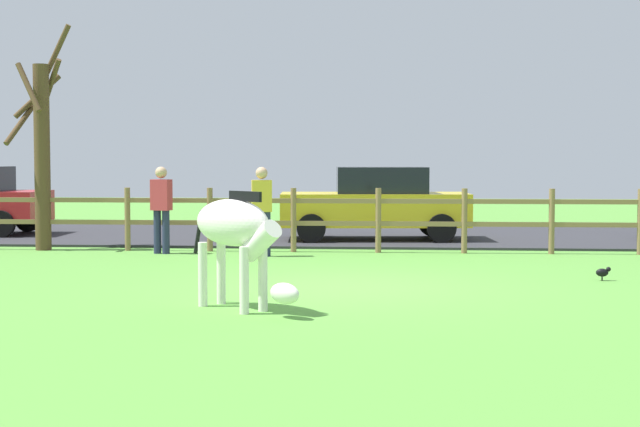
% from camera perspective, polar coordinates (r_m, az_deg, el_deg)
% --- Properties ---
extents(ground_plane, '(60.00, 60.00, 0.00)m').
position_cam_1_polar(ground_plane, '(13.47, 1.39, -4.38)').
color(ground_plane, '#549338').
extents(parking_asphalt, '(28.00, 7.40, 0.05)m').
position_cam_1_polar(parking_asphalt, '(22.71, 2.75, -1.20)').
color(parking_asphalt, '#2D2D33').
rests_on(parking_asphalt, ground_plane).
extents(paddock_fence, '(21.24, 0.11, 1.23)m').
position_cam_1_polar(paddock_fence, '(18.40, 0.94, -0.15)').
color(paddock_fence, olive).
rests_on(paddock_fence, ground_plane).
extents(bare_tree, '(1.21, 1.15, 4.44)m').
position_cam_1_polar(bare_tree, '(19.63, -16.14, 3.88)').
color(bare_tree, '#513A23').
rests_on(bare_tree, ground_plane).
extents(zebra, '(1.56, 1.45, 1.41)m').
position_cam_1_polar(zebra, '(11.44, -4.96, -1.09)').
color(zebra, white).
rests_on(zebra, ground_plane).
extents(crow_on_grass, '(0.21, 0.10, 0.20)m').
position_cam_1_polar(crow_on_grass, '(14.76, 16.39, -3.35)').
color(crow_on_grass, black).
rests_on(crow_on_grass, ground_plane).
extents(parked_car_yellow, '(4.13, 2.16, 1.56)m').
position_cam_1_polar(parked_car_yellow, '(20.78, 3.32, 0.65)').
color(parked_car_yellow, yellow).
rests_on(parked_car_yellow, parking_asphalt).
extents(visitor_left_of_tree, '(0.40, 0.30, 1.64)m').
position_cam_1_polar(visitor_left_of_tree, '(18.36, -9.36, 0.46)').
color(visitor_left_of_tree, '#232847').
rests_on(visitor_left_of_tree, ground_plane).
extents(visitor_right_of_tree, '(0.40, 0.29, 1.64)m').
position_cam_1_polar(visitor_right_of_tree, '(17.64, -3.46, 0.39)').
color(visitor_right_of_tree, '#232847').
rests_on(visitor_right_of_tree, ground_plane).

